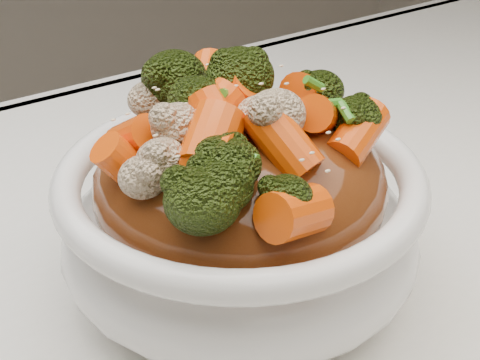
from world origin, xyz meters
TOP-DOWN VIEW (x-y plane):
  - tablecloth at (0.00, 0.00)m, footprint 1.20×0.80m
  - bowl at (-0.04, 0.05)m, footprint 0.29×0.29m
  - sauce_base at (-0.04, 0.05)m, footprint 0.23×0.23m
  - carrots at (-0.04, 0.05)m, footprint 0.23×0.23m
  - broccoli at (-0.04, 0.05)m, footprint 0.23×0.23m
  - cauliflower at (-0.04, 0.05)m, footprint 0.23×0.23m
  - scallions at (-0.04, 0.05)m, footprint 0.17×0.17m
  - sesame_seeds at (-0.04, 0.05)m, footprint 0.21×0.21m

SIDE VIEW (x-z plane):
  - tablecloth at x=0.00m, z-range 0.71..0.75m
  - bowl at x=-0.04m, z-range 0.75..0.84m
  - sauce_base at x=-0.04m, z-range 0.78..0.87m
  - cauliflower at x=-0.04m, z-range 0.87..0.90m
  - broccoli at x=-0.04m, z-range 0.86..0.91m
  - carrots at x=-0.04m, z-range 0.86..0.91m
  - sesame_seeds at x=-0.04m, z-range 0.89..0.89m
  - scallions at x=-0.04m, z-range 0.88..0.90m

